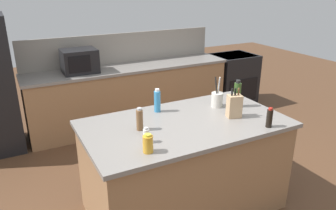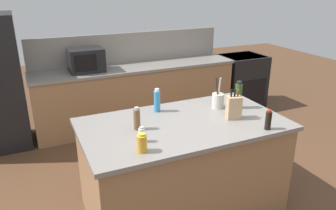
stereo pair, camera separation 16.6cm
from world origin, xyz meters
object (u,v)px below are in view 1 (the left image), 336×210
microwave (80,61)px  honey_jar (148,144)px  soy_sauce_bottle (269,118)px  olive_oil_bottle (237,94)px  knife_block (234,106)px  dish_soap_bottle (157,101)px  utensil_crock (217,99)px  salt_shaker (146,135)px  range_oven (232,79)px  pepper_grinder (140,120)px

microwave → honey_jar: size_ratio=3.15×
honey_jar → soy_sauce_bottle: bearing=-3.8°
olive_oil_bottle → soy_sauce_bottle: (-0.06, -0.54, -0.05)m
knife_block → dish_soap_bottle: bearing=158.3°
microwave → olive_oil_bottle: 2.38m
dish_soap_bottle → microwave: bearing=100.1°
honey_jar → olive_oil_bottle: size_ratio=0.53×
microwave → dish_soap_bottle: bearing=-79.9°
utensil_crock → soy_sauce_bottle: (0.12, -0.63, 0.00)m
knife_block → salt_shaker: (-0.96, -0.10, -0.05)m
microwave → utensil_crock: size_ratio=1.50×
knife_block → soy_sauce_bottle: knife_block is taller
range_oven → pepper_grinder: 3.53m
honey_jar → soy_sauce_bottle: (1.15, -0.08, 0.01)m
knife_block → soy_sauce_bottle: bearing=-51.2°
utensil_crock → salt_shaker: utensil_crock is taller
knife_block → utensil_crock: size_ratio=0.91×
utensil_crock → pepper_grinder: 0.94m
utensil_crock → olive_oil_bottle: utensil_crock is taller
pepper_grinder → soy_sauce_bottle: size_ratio=1.13×
range_oven → pepper_grinder: size_ratio=4.43×
soy_sauce_bottle → salt_shaker: 1.12m
microwave → utensil_crock: microwave is taller
olive_oil_bottle → salt_shaker: (-1.16, -0.31, -0.07)m
range_oven → dish_soap_bottle: 3.09m
knife_block → dish_soap_bottle: (-0.59, 0.46, -0.00)m
pepper_grinder → dish_soap_bottle: dish_soap_bottle is taller
microwave → pepper_grinder: bearing=-89.8°
honey_jar → range_oven: bearing=42.1°
range_oven → pepper_grinder: bearing=-141.7°
olive_oil_bottle → soy_sauce_bottle: olive_oil_bottle is taller
pepper_grinder → dish_soap_bottle: (0.32, 0.32, 0.01)m
range_oven → soy_sauce_bottle: bearing=-122.6°
knife_block → utensil_crock: bearing=102.9°
honey_jar → dish_soap_bottle: 0.83m
olive_oil_bottle → utensil_crock: bearing=152.9°
utensil_crock → dish_soap_bottle: size_ratio=1.34×
knife_block → pepper_grinder: size_ratio=1.40×
knife_block → honey_jar: bearing=-149.8°
utensil_crock → honey_jar: size_ratio=2.10×
olive_oil_bottle → soy_sauce_bottle: size_ratio=1.56×
soy_sauce_bottle → olive_oil_bottle: bearing=83.2°
knife_block → soy_sauce_bottle: (0.14, -0.33, -0.03)m
honey_jar → dish_soap_bottle: dish_soap_bottle is taller
pepper_grinder → dish_soap_bottle: size_ratio=0.87×
pepper_grinder → microwave: bearing=90.2°
pepper_grinder → soy_sauce_bottle: (1.05, -0.47, -0.01)m
microwave → soy_sauce_bottle: 2.84m
microwave → dish_soap_bottle: size_ratio=2.01×
dish_soap_bottle → pepper_grinder: bearing=-135.6°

